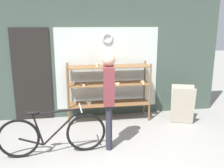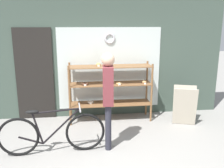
{
  "view_description": "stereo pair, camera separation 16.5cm",
  "coord_description": "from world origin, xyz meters",
  "px_view_note": "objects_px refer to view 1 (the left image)",
  "views": [
    {
      "loc": [
        -0.62,
        -3.42,
        2.21
      ],
      "look_at": [
        0.09,
        0.95,
        1.11
      ],
      "focal_mm": 40.0,
      "sensor_mm": 36.0,
      "label": 1
    },
    {
      "loc": [
        -0.46,
        -3.44,
        2.21
      ],
      "look_at": [
        0.09,
        0.95,
        1.11
      ],
      "focal_mm": 40.0,
      "sensor_mm": 36.0,
      "label": 2
    }
  ],
  "objects_px": {
    "pedestrian": "(109,94)",
    "bicycle": "(53,134)",
    "sandwich_board": "(183,105)",
    "display_case": "(108,86)"
  },
  "relations": [
    {
      "from": "pedestrian",
      "to": "bicycle",
      "type": "bearing_deg",
      "value": -81.09
    },
    {
      "from": "sandwich_board",
      "to": "pedestrian",
      "type": "height_order",
      "value": "pedestrian"
    },
    {
      "from": "display_case",
      "to": "pedestrian",
      "type": "distance_m",
      "value": 1.36
    },
    {
      "from": "bicycle",
      "to": "sandwich_board",
      "type": "distance_m",
      "value": 2.9
    },
    {
      "from": "display_case",
      "to": "pedestrian",
      "type": "bearing_deg",
      "value": -97.8
    },
    {
      "from": "display_case",
      "to": "sandwich_board",
      "type": "distance_m",
      "value": 1.71
    },
    {
      "from": "display_case",
      "to": "bicycle",
      "type": "distance_m",
      "value": 1.87
    },
    {
      "from": "pedestrian",
      "to": "sandwich_board",
      "type": "bearing_deg",
      "value": 121.1
    },
    {
      "from": "bicycle",
      "to": "sandwich_board",
      "type": "xyz_separation_m",
      "value": [
        2.75,
        0.92,
        0.06
      ]
    },
    {
      "from": "sandwich_board",
      "to": "pedestrian",
      "type": "xyz_separation_m",
      "value": [
        -1.78,
        -0.86,
        0.59
      ]
    }
  ]
}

